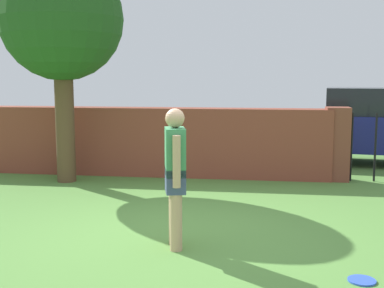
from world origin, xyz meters
TOP-DOWN VIEW (x-y plane):
  - ground_plane at (0.00, 0.00)m, footprint 40.00×40.00m
  - brick_wall at (-1.50, 3.76)m, footprint 7.69×0.50m
  - tree at (-2.62, 2.93)m, footprint 2.25×2.25m
  - person at (0.08, -0.47)m, footprint 0.30×0.53m
  - car at (3.48, 5.82)m, footprint 4.39×2.35m
  - frisbee_blue at (2.05, -1.20)m, footprint 0.27×0.27m

SIDE VIEW (x-z plane):
  - ground_plane at x=0.00m, z-range 0.00..0.00m
  - frisbee_blue at x=2.05m, z-range 0.00..0.02m
  - brick_wall at x=-1.50m, z-range 0.00..1.36m
  - car at x=3.48m, z-range 0.00..1.72m
  - person at x=0.08m, z-range 0.09..1.71m
  - tree at x=-2.62m, z-range 0.90..5.04m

